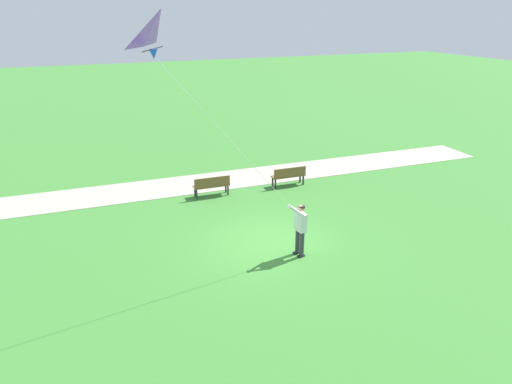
# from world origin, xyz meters

# --- Properties ---
(ground_plane) EXTENTS (120.00, 120.00, 0.00)m
(ground_plane) POSITION_xyz_m (0.00, 0.00, 0.00)
(ground_plane) COLOR #3D7F33
(walkway_path) EXTENTS (3.69, 32.07, 0.02)m
(walkway_path) POSITION_xyz_m (6.36, 2.00, 0.01)
(walkway_path) COLOR #ADA393
(walkway_path) RESTS_ON ground
(person_kite_flyer) EXTENTS (0.52, 0.62, 1.83)m
(person_kite_flyer) POSITION_xyz_m (-1.17, -0.47, 1.05)
(person_kite_flyer) COLOR #232328
(person_kite_flyer) RESTS_ON ground
(flying_kite) EXTENTS (1.76, 4.22, 5.48)m
(flying_kite) POSITION_xyz_m (-1.79, 3.49, 6.73)
(flying_kite) COLOR purple
(park_bench_near_walkway) EXTENTS (0.50, 1.52, 0.88)m
(park_bench_near_walkway) POSITION_xyz_m (4.48, -2.93, 0.51)
(park_bench_near_walkway) COLOR brown
(park_bench_near_walkway) RESTS_ON ground
(park_bench_far_walkway) EXTENTS (0.50, 1.52, 0.88)m
(park_bench_far_walkway) POSITION_xyz_m (4.63, 0.57, 0.51)
(park_bench_far_walkway) COLOR brown
(park_bench_far_walkway) RESTS_ON ground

